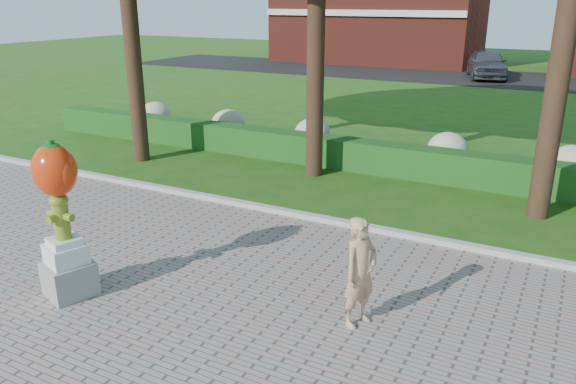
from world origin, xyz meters
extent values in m
plane|color=#1D5014|center=(0.00, 0.00, 0.00)|extent=(100.00, 100.00, 0.00)
cube|color=#ADADA5|center=(0.00, 3.00, 0.07)|extent=(40.00, 0.18, 0.15)
cube|color=#154915|center=(0.00, 7.00, 0.40)|extent=(24.00, 0.70, 0.80)
ellipsoid|color=#B4BF92|center=(-9.00, 8.00, 0.55)|extent=(1.10, 1.10, 0.99)
ellipsoid|color=#B4BF92|center=(-6.00, 8.00, 0.55)|extent=(1.10, 1.10, 0.99)
ellipsoid|color=#B4BF92|center=(-3.00, 8.00, 0.55)|extent=(1.10, 1.10, 0.99)
ellipsoid|color=#B4BF92|center=(1.00, 8.00, 0.55)|extent=(1.10, 1.10, 0.99)
ellipsoid|color=#B4BF92|center=(4.00, 8.00, 0.55)|extent=(1.10, 1.10, 0.99)
cube|color=black|center=(0.00, 28.00, 0.01)|extent=(50.00, 8.00, 0.02)
cube|color=maroon|center=(-10.00, 34.00, 3.50)|extent=(14.00, 8.00, 7.00)
cylinder|color=black|center=(-7.00, 5.00, 3.36)|extent=(0.44, 0.44, 6.72)
cylinder|color=black|center=(-2.00, 6.00, 3.08)|extent=(0.44, 0.44, 6.16)
cylinder|color=black|center=(3.50, 5.50, 3.64)|extent=(0.44, 0.44, 7.28)
cube|color=gray|center=(-2.61, -1.56, 0.31)|extent=(0.85, 0.85, 0.54)
cube|color=silver|center=(-2.61, -1.56, 0.73)|extent=(0.69, 0.69, 0.30)
cube|color=silver|center=(-2.61, -1.56, 0.93)|extent=(0.55, 0.55, 0.11)
cylinder|color=olive|center=(-2.61, -1.56, 1.29)|extent=(0.24, 0.24, 0.60)
ellipsoid|color=olive|center=(-2.61, -1.56, 1.59)|extent=(0.28, 0.28, 0.20)
cylinder|color=olive|center=(-2.78, -1.56, 1.35)|extent=(0.13, 0.12, 0.12)
cylinder|color=olive|center=(-2.44, -1.56, 1.35)|extent=(0.13, 0.12, 0.12)
cylinder|color=olive|center=(-2.61, -1.72, 1.35)|extent=(0.13, 0.13, 0.13)
cylinder|color=olive|center=(-2.61, -1.56, 1.67)|extent=(0.09, 0.09, 0.05)
ellipsoid|color=red|center=(-2.61, -1.56, 2.05)|extent=(0.67, 0.60, 0.78)
ellipsoid|color=red|center=(-2.80, -1.56, 2.03)|extent=(0.33, 0.33, 0.50)
ellipsoid|color=red|center=(-2.41, -1.56, 2.03)|extent=(0.33, 0.33, 0.50)
cylinder|color=#185E15|center=(-2.61, -1.56, 2.44)|extent=(0.11, 0.11, 0.13)
ellipsoid|color=#185E15|center=(-2.61, -1.56, 2.40)|extent=(0.26, 0.26, 0.09)
imported|color=tan|center=(1.64, -0.26, 0.84)|extent=(0.57, 0.68, 1.59)
imported|color=#3F4046|center=(-1.22, 27.82, 0.85)|extent=(3.16, 5.19, 1.65)
camera|label=1|loc=(3.98, -6.84, 4.39)|focal=35.00mm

